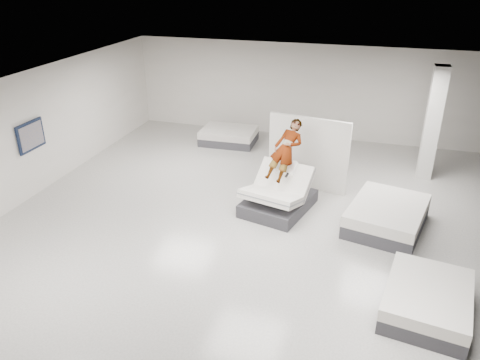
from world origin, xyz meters
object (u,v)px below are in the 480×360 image
at_px(divider_panel, 308,153).
at_px(flat_bed_right_near, 427,300).
at_px(column, 432,124).
at_px(hero_bed, 278,196).
at_px(wall_poster, 31,136).
at_px(flat_bed_right_far, 387,216).
at_px(flat_bed_left_far, 229,136).
at_px(remote, 287,175).
at_px(person, 285,161).

relative_size(divider_panel, flat_bed_right_near, 1.07).
bearing_deg(column, flat_bed_right_near, -92.51).
distance_m(hero_bed, divider_panel, 1.66).
distance_m(divider_panel, column, 3.61).
bearing_deg(column, wall_poster, -158.07).
bearing_deg(flat_bed_right_far, divider_panel, 143.98).
bearing_deg(column, flat_bed_right_far, -107.07).
distance_m(column, wall_poster, 10.71).
bearing_deg(hero_bed, flat_bed_left_far, 122.31).
relative_size(hero_bed, remote, 15.15).
height_order(person, column, column).
bearing_deg(flat_bed_right_near, hero_bed, 138.44).
relative_size(person, flat_bed_left_far, 0.89).
distance_m(flat_bed_right_far, flat_bed_left_far, 6.77).
relative_size(remote, flat_bed_right_far, 0.06).
height_order(remote, column, column).
xyz_separation_m(flat_bed_right_near, column, (0.27, 6.09, 1.34)).
distance_m(person, flat_bed_right_near, 4.71).
height_order(remote, flat_bed_right_far, remote).
distance_m(flat_bed_right_near, column, 6.25).
distance_m(hero_bed, wall_poster, 6.51).
bearing_deg(column, flat_bed_left_far, 170.57).
bearing_deg(wall_poster, flat_bed_left_far, 53.76).
relative_size(divider_panel, wall_poster, 2.32).
height_order(flat_bed_right_far, column, column).
distance_m(hero_bed, flat_bed_right_near, 4.46).
xyz_separation_m(flat_bed_left_far, column, (6.24, -1.04, 1.35)).
bearing_deg(wall_poster, hero_bed, 7.75).
height_order(person, divider_panel, divider_panel).
relative_size(flat_bed_right_far, flat_bed_right_near, 1.16).
distance_m(hero_bed, remote, 0.68).
bearing_deg(flat_bed_right_near, divider_panel, 122.99).
relative_size(hero_bed, flat_bed_right_far, 0.89).
bearing_deg(person, column, 52.58).
xyz_separation_m(person, remote, (0.13, -0.39, -0.19)).
xyz_separation_m(person, divider_panel, (0.39, 1.15, -0.20)).
bearing_deg(wall_poster, divider_panel, 18.91).
bearing_deg(flat_bed_right_far, wall_poster, -175.09).
height_order(divider_panel, flat_bed_left_far, divider_panel).
bearing_deg(divider_panel, hero_bed, -98.10).
height_order(flat_bed_right_far, flat_bed_left_far, flat_bed_right_far).
height_order(person, remote, person).
bearing_deg(remote, person, 122.15).
bearing_deg(flat_bed_right_near, wall_poster, 167.78).
bearing_deg(person, flat_bed_right_near, -31.26).
relative_size(flat_bed_left_far, column, 0.58).
height_order(hero_bed, wall_poster, wall_poster).
distance_m(person, flat_bed_right_far, 2.72).
bearing_deg(flat_bed_right_far, flat_bed_right_near, -75.78).
xyz_separation_m(flat_bed_left_far, wall_poster, (-3.69, -5.04, 1.35)).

